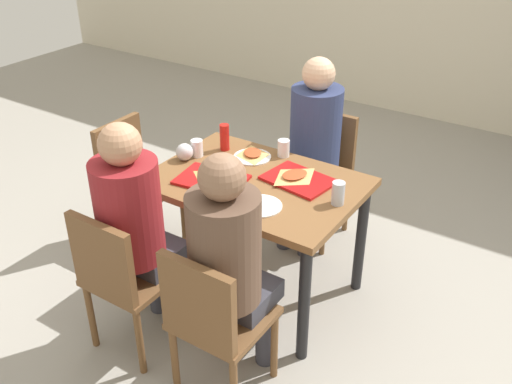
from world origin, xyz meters
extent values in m
cube|color=#9E998E|center=(0.00, 0.00, -0.01)|extent=(10.00, 10.00, 0.02)
cube|color=brown|center=(0.00, 0.00, 0.72)|extent=(1.12, 0.79, 0.04)
cylinder|color=black|center=(-0.50, -0.33, 0.35)|extent=(0.06, 0.06, 0.70)
cylinder|color=black|center=(0.50, -0.33, 0.35)|extent=(0.06, 0.06, 0.70)
cylinder|color=black|center=(-0.50, 0.33, 0.35)|extent=(0.06, 0.06, 0.70)
cylinder|color=black|center=(0.50, 0.33, 0.35)|extent=(0.06, 0.06, 0.70)
cube|color=brown|center=(-0.28, -0.69, 0.42)|extent=(0.40, 0.40, 0.03)
cube|color=brown|center=(-0.28, -0.87, 0.64)|extent=(0.38, 0.04, 0.40)
cylinder|color=brown|center=(-0.45, -0.52, 0.20)|extent=(0.04, 0.04, 0.41)
cylinder|color=brown|center=(-0.11, -0.52, 0.20)|extent=(0.04, 0.04, 0.41)
cylinder|color=brown|center=(-0.45, -0.86, 0.20)|extent=(0.04, 0.04, 0.41)
cylinder|color=brown|center=(-0.11, -0.86, 0.20)|extent=(0.04, 0.04, 0.41)
cube|color=brown|center=(0.28, -0.69, 0.42)|extent=(0.40, 0.40, 0.03)
cube|color=brown|center=(0.28, -0.87, 0.64)|extent=(0.38, 0.04, 0.40)
cylinder|color=brown|center=(0.11, -0.52, 0.20)|extent=(0.04, 0.04, 0.41)
cylinder|color=brown|center=(0.45, -0.52, 0.20)|extent=(0.04, 0.04, 0.41)
cylinder|color=brown|center=(0.11, -0.86, 0.20)|extent=(0.04, 0.04, 0.41)
cube|color=brown|center=(0.00, 0.69, 0.42)|extent=(0.40, 0.40, 0.03)
cube|color=brown|center=(0.00, 0.87, 0.64)|extent=(0.38, 0.04, 0.40)
cylinder|color=brown|center=(0.17, 0.52, 0.20)|extent=(0.04, 0.04, 0.41)
cylinder|color=brown|center=(-0.17, 0.52, 0.20)|extent=(0.04, 0.04, 0.41)
cylinder|color=brown|center=(0.17, 0.86, 0.20)|extent=(0.04, 0.04, 0.41)
cylinder|color=brown|center=(-0.17, 0.86, 0.20)|extent=(0.04, 0.04, 0.41)
cube|color=brown|center=(-0.86, 0.00, 0.42)|extent=(0.40, 0.40, 0.03)
cube|color=brown|center=(-1.04, 0.00, 0.64)|extent=(0.04, 0.38, 0.40)
cylinder|color=brown|center=(-0.69, 0.17, 0.20)|extent=(0.04, 0.04, 0.41)
cylinder|color=brown|center=(-0.69, -0.17, 0.20)|extent=(0.04, 0.04, 0.41)
cylinder|color=brown|center=(-1.03, 0.17, 0.20)|extent=(0.04, 0.04, 0.41)
cylinder|color=brown|center=(-1.03, -0.17, 0.20)|extent=(0.04, 0.04, 0.41)
cylinder|color=#383842|center=(-0.36, -0.46, 0.22)|extent=(0.10, 0.10, 0.44)
cylinder|color=#383842|center=(-0.20, -0.46, 0.22)|extent=(0.10, 0.10, 0.44)
cube|color=#383842|center=(-0.28, -0.56, 0.49)|extent=(0.32, 0.28, 0.10)
cylinder|color=maroon|center=(-0.28, -0.67, 0.80)|extent=(0.32, 0.32, 0.52)
sphere|color=tan|center=(-0.28, -0.67, 1.15)|extent=(0.20, 0.20, 0.20)
cylinder|color=#383842|center=(0.20, -0.46, 0.22)|extent=(0.10, 0.10, 0.44)
cylinder|color=#383842|center=(0.36, -0.46, 0.22)|extent=(0.10, 0.10, 0.44)
cube|color=#383842|center=(0.28, -0.56, 0.49)|extent=(0.32, 0.28, 0.10)
cylinder|color=brown|center=(0.28, -0.67, 0.80)|extent=(0.32, 0.32, 0.52)
sphere|color=#8C664C|center=(0.28, -0.67, 1.15)|extent=(0.20, 0.20, 0.20)
cylinder|color=#383842|center=(0.08, 0.46, 0.22)|extent=(0.10, 0.10, 0.44)
cylinder|color=#383842|center=(-0.08, 0.46, 0.22)|extent=(0.10, 0.10, 0.44)
cube|color=#383842|center=(0.00, 0.56, 0.49)|extent=(0.32, 0.28, 0.10)
cylinder|color=navy|center=(0.00, 0.67, 0.80)|extent=(0.32, 0.32, 0.52)
sphere|color=#DBAD89|center=(0.00, 0.67, 1.15)|extent=(0.20, 0.20, 0.20)
cube|color=#B21414|center=(-0.20, -0.14, 0.75)|extent=(0.39, 0.30, 0.02)
cube|color=#B21414|center=(0.20, 0.12, 0.75)|extent=(0.39, 0.31, 0.02)
cylinder|color=white|center=(-0.17, 0.22, 0.74)|extent=(0.22, 0.22, 0.01)
cylinder|color=white|center=(0.17, -0.22, 0.74)|extent=(0.22, 0.22, 0.01)
pyramid|color=tan|center=(-0.21, -0.13, 0.76)|extent=(0.18, 0.14, 0.01)
ellipsoid|color=#B74723|center=(-0.21, -0.13, 0.77)|extent=(0.12, 0.10, 0.01)
pyramid|color=#DBAD60|center=(0.17, 0.12, 0.76)|extent=(0.21, 0.25, 0.01)
ellipsoid|color=#B74723|center=(0.17, 0.12, 0.77)|extent=(0.15, 0.18, 0.01)
pyramid|color=#DBAD60|center=(-0.18, 0.23, 0.75)|extent=(0.23, 0.24, 0.01)
ellipsoid|color=#B74723|center=(-0.18, 0.23, 0.76)|extent=(0.16, 0.17, 0.01)
cylinder|color=white|center=(-0.03, 0.34, 0.79)|extent=(0.07, 0.07, 0.10)
cylinder|color=white|center=(0.03, -0.34, 0.79)|extent=(0.07, 0.07, 0.10)
cylinder|color=white|center=(-0.45, 0.06, 0.79)|extent=(0.07, 0.07, 0.10)
cylinder|color=#B7BCC6|center=(0.48, 0.02, 0.80)|extent=(0.07, 0.07, 0.12)
cylinder|color=red|center=(-0.37, 0.22, 0.82)|extent=(0.06, 0.06, 0.16)
sphere|color=silver|center=(-0.48, -0.02, 0.79)|extent=(0.10, 0.10, 0.10)
camera|label=1|loc=(1.50, -2.29, 2.24)|focal=40.55mm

